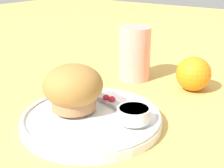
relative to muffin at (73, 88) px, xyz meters
name	(u,v)px	position (x,y,z in m)	size (l,w,h in m)	color
ground_plane	(95,118)	(0.03, 0.02, -0.06)	(3.00, 3.00, 0.00)	tan
plate	(92,119)	(0.04, 0.00, -0.05)	(0.23, 0.23, 0.02)	white
muffin	(73,88)	(0.00, 0.00, 0.00)	(0.10, 0.10, 0.07)	#9E7047
cream_ramekin	(133,114)	(0.10, 0.02, -0.02)	(0.05, 0.05, 0.02)	silver
berry_pair	(109,99)	(0.03, 0.05, -0.03)	(0.02, 0.01, 0.01)	#B7192D
butter_knife	(110,101)	(0.03, 0.05, -0.03)	(0.16, 0.06, 0.00)	#B7B7BC
orange_fruit	(193,74)	(0.11, 0.24, -0.02)	(0.07, 0.07, 0.07)	orange
juice_glass	(135,54)	(-0.02, 0.23, 0.00)	(0.07, 0.07, 0.12)	#E5998C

